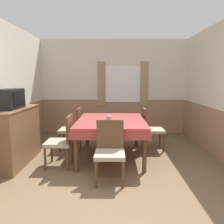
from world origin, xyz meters
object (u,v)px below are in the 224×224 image
(sideboard, at_px, (16,136))
(tv, at_px, (11,99))
(chair_head_near, at_px, (110,149))
(dining_table, at_px, (111,125))
(chair_right_far, at_px, (150,127))
(chair_left_near, at_px, (63,139))
(chair_left_far, at_px, (73,127))
(vase, at_px, (109,117))

(sideboard, relative_size, tv, 2.38)
(chair_head_near, bearing_deg, dining_table, -90.00)
(chair_head_near, xyz_separation_m, chair_right_far, (0.84, 1.47, 0.00))
(chair_left_near, relative_size, chair_left_far, 1.00)
(chair_head_near, height_order, tv, tv)
(chair_head_near, distance_m, chair_left_near, 0.98)
(sideboard, bearing_deg, chair_head_near, -20.68)
(dining_table, xyz_separation_m, tv, (-1.73, -0.41, 0.54))
(chair_left_near, height_order, sideboard, sideboard)
(chair_left_near, distance_m, chair_left_far, 0.95)
(dining_table, bearing_deg, tv, -166.70)
(chair_head_near, bearing_deg, sideboard, -20.68)
(chair_right_far, xyz_separation_m, chair_left_far, (-1.67, 0.00, 0.00))
(chair_left_near, xyz_separation_m, chair_right_far, (1.67, 0.95, 0.00))
(chair_head_near, xyz_separation_m, sideboard, (-1.72, 0.65, 0.03))
(chair_left_near, xyz_separation_m, sideboard, (-0.89, 0.14, 0.03))
(chair_left_far, xyz_separation_m, sideboard, (-0.89, -0.82, 0.03))
(chair_right_far, height_order, sideboard, sideboard)
(chair_head_near, xyz_separation_m, chair_left_near, (-0.84, 0.51, 0.00))
(chair_left_near, height_order, tv, tv)
(dining_table, distance_m, chair_head_near, 1.00)
(chair_left_far, bearing_deg, chair_head_near, -150.28)
(chair_left_near, bearing_deg, vase, -60.44)
(chair_left_near, distance_m, tv, 1.13)
(dining_table, height_order, sideboard, sideboard)
(tv, bearing_deg, sideboard, 86.07)
(chair_right_far, distance_m, chair_left_far, 1.67)
(sideboard, bearing_deg, vase, 10.50)
(chair_left_near, height_order, vase, chair_left_near)
(dining_table, relative_size, chair_left_far, 1.78)
(dining_table, bearing_deg, chair_left_far, 150.34)
(dining_table, distance_m, vase, 0.16)
(sideboard, height_order, tv, tv)
(chair_right_far, height_order, chair_left_far, same)
(chair_head_near, height_order, chair_left_near, same)
(chair_head_near, height_order, sideboard, sideboard)
(chair_left_near, bearing_deg, sideboard, 81.18)
(dining_table, bearing_deg, chair_head_near, -90.00)
(chair_left_near, distance_m, sideboard, 0.90)
(chair_head_near, relative_size, chair_right_far, 1.00)
(dining_table, height_order, chair_head_near, chair_head_near)
(chair_left_far, distance_m, vase, 0.99)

